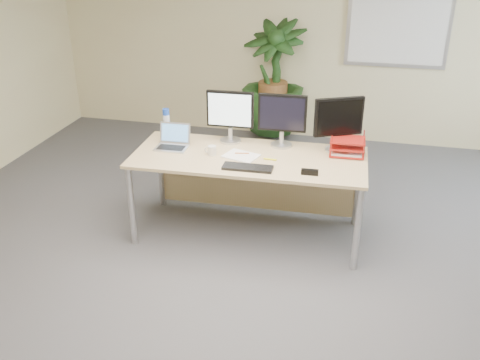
% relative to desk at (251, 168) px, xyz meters
% --- Properties ---
extents(floor, '(8.00, 8.00, 0.00)m').
position_rel_desk_xyz_m(floor, '(0.13, -1.27, -0.65)').
color(floor, '#4D4D53').
rests_on(floor, ground).
extents(back_wall, '(7.00, 0.04, 2.70)m').
position_rel_desk_xyz_m(back_wall, '(0.13, 2.73, 0.70)').
color(back_wall, beige).
rests_on(back_wall, floor).
extents(whiteboard, '(1.30, 0.04, 0.95)m').
position_rel_desk_xyz_m(whiteboard, '(1.33, 2.70, 0.90)').
color(whiteboard, silver).
rests_on(whiteboard, back_wall).
extents(desk, '(2.19, 0.97, 0.83)m').
position_rel_desk_xyz_m(desk, '(0.00, 0.00, 0.00)').
color(desk, tan).
rests_on(desk, floor).
extents(floor_plant, '(1.07, 1.07, 1.50)m').
position_rel_desk_xyz_m(floor_plant, '(-0.22, 2.43, 0.10)').
color(floor_plant, '#133413').
rests_on(floor_plant, floor).
extents(monitor_left, '(0.46, 0.21, 0.51)m').
position_rel_desk_xyz_m(monitor_left, '(-0.25, 0.20, 0.47)').
color(monitor_left, '#B6B6BB').
rests_on(monitor_left, desk).
extents(monitor_right, '(0.46, 0.21, 0.51)m').
position_rel_desk_xyz_m(monitor_right, '(0.26, 0.20, 0.47)').
color(monitor_right, '#B6B6BB').
rests_on(monitor_right, desk).
extents(monitor_dark, '(0.44, 0.24, 0.52)m').
position_rel_desk_xyz_m(monitor_dark, '(0.79, 0.19, 0.48)').
color(monitor_dark, '#B6B6BB').
rests_on(monitor_dark, desk).
extents(laptop, '(0.31, 0.27, 0.22)m').
position_rel_desk_xyz_m(laptop, '(-0.76, -0.06, 0.24)').
color(laptop, '#BCBBC0').
rests_on(laptop, desk).
extents(keyboard, '(0.45, 0.16, 0.02)m').
position_rel_desk_xyz_m(keyboard, '(0.06, -0.41, 0.19)').
color(keyboard, black).
rests_on(keyboard, desk).
extents(coffee_mug, '(0.11, 0.08, 0.09)m').
position_rel_desk_xyz_m(coffee_mug, '(-0.34, -0.17, 0.22)').
color(coffee_mug, silver).
rests_on(coffee_mug, desk).
extents(spiral_notebook, '(0.36, 0.31, 0.01)m').
position_rel_desk_xyz_m(spiral_notebook, '(-0.06, -0.15, 0.19)').
color(spiral_notebook, white).
rests_on(spiral_notebook, desk).
extents(orange_pen, '(0.13, 0.03, 0.01)m').
position_rel_desk_xyz_m(orange_pen, '(-0.06, -0.11, 0.20)').
color(orange_pen, '#D06317').
rests_on(orange_pen, spiral_notebook).
extents(yellow_highlighter, '(0.12, 0.02, 0.02)m').
position_rel_desk_xyz_m(yellow_highlighter, '(0.21, -0.17, 0.19)').
color(yellow_highlighter, yellow).
rests_on(yellow_highlighter, desk).
extents(water_bottle, '(0.07, 0.07, 0.28)m').
position_rel_desk_xyz_m(water_bottle, '(-0.92, 0.21, 0.31)').
color(water_bottle, silver).
rests_on(water_bottle, desk).
extents(letter_tray, '(0.32, 0.25, 0.15)m').
position_rel_desk_xyz_m(letter_tray, '(0.89, 0.12, 0.25)').
color(letter_tray, maroon).
rests_on(letter_tray, desk).
extents(stapler, '(0.15, 0.04, 0.05)m').
position_rel_desk_xyz_m(stapler, '(0.60, -0.40, 0.20)').
color(stapler, black).
rests_on(stapler, desk).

